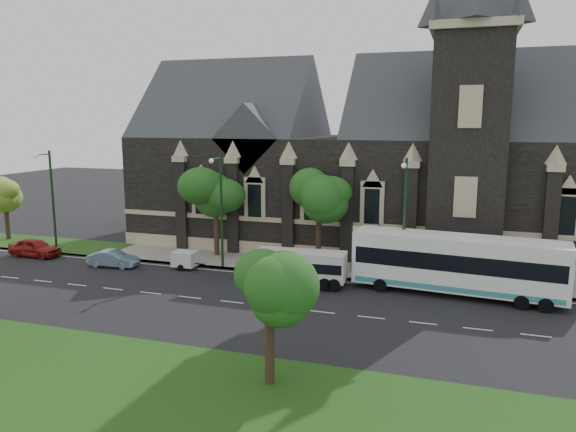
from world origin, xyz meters
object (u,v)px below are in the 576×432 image
at_px(banner_flag_left, 356,243).
at_px(shuttle_bus, 301,265).
at_px(tour_coach, 457,263).
at_px(car_far_red, 35,248).
at_px(sedan, 113,259).
at_px(street_lamp_near, 404,214).
at_px(banner_flag_right, 409,247).
at_px(tree_walk_right, 322,194).
at_px(tree_walk_far, 8,193).
at_px(tree_walk_left, 219,190).
at_px(box_trailer, 185,259).
at_px(tree_park_east, 274,283).
at_px(banner_flag_center, 382,245).
at_px(street_lamp_mid, 220,205).
at_px(street_lamp_far, 51,196).

distance_m(banner_flag_left, shuttle_bus, 5.21).
distance_m(tour_coach, car_far_red, 34.60).
height_order(banner_flag_left, sedan, banner_flag_left).
distance_m(street_lamp_near, banner_flag_right, 3.34).
relative_size(tree_walk_right, tree_walk_far, 1.24).
bearing_deg(banner_flag_right, tree_walk_far, 178.23).
distance_m(banner_flag_left, tour_coach, 7.98).
relative_size(banner_flag_left, tour_coach, 0.29).
xyz_separation_m(tree_walk_left, shuttle_bus, (8.99, -5.78, -4.31)).
relative_size(tree_walk_right, car_far_red, 1.71).
bearing_deg(banner_flag_left, tree_walk_far, 178.03).
height_order(tree_walk_left, box_trailer, tree_walk_left).
distance_m(tree_park_east, shuttle_bus, 14.90).
xyz_separation_m(tree_walk_right, banner_flag_right, (7.08, -1.71, -3.43)).
bearing_deg(banner_flag_left, tree_walk_left, 171.98).
xyz_separation_m(banner_flag_center, tour_coach, (5.40, -2.97, -0.22)).
distance_m(tree_walk_far, banner_flag_left, 34.20).
distance_m(tour_coach, sedan, 26.21).
bearing_deg(tree_park_east, street_lamp_mid, 121.79).
bearing_deg(banner_flag_left, street_lamp_far, -175.85).
xyz_separation_m(tree_walk_left, banner_flag_center, (14.08, -1.70, -3.35)).
height_order(tree_walk_left, banner_flag_center, tree_walk_left).
height_order(tree_park_east, box_trailer, tree_park_east).
relative_size(street_lamp_mid, banner_flag_center, 2.25).
distance_m(box_trailer, sedan, 5.87).
height_order(tour_coach, car_far_red, tour_coach).
relative_size(banner_flag_left, box_trailer, 1.53).
bearing_deg(sedan, banner_flag_left, -82.93).
bearing_deg(tour_coach, tree_park_east, -110.34).
relative_size(banner_flag_center, box_trailer, 1.53).
height_order(street_lamp_mid, banner_flag_left, street_lamp_mid).
relative_size(tree_park_east, street_lamp_far, 0.70).
height_order(street_lamp_far, shuttle_bus, street_lamp_far).
relative_size(shuttle_bus, box_trailer, 2.47).
height_order(banner_flag_left, shuttle_bus, banner_flag_left).
bearing_deg(tour_coach, street_lamp_far, -176.08).
bearing_deg(banner_flag_left, car_far_red, -173.15).
xyz_separation_m(tree_walk_right, box_trailer, (-9.94, -4.52, -5.02)).
bearing_deg(car_far_red, street_lamp_near, -87.47).
distance_m(tree_walk_left, street_lamp_mid, 4.08).
bearing_deg(street_lamp_far, tree_walk_far, 158.50).
bearing_deg(street_lamp_mid, banner_flag_center, 8.82).
relative_size(street_lamp_mid, car_far_red, 1.97).
bearing_deg(tree_park_east, banner_flag_right, 77.35).
height_order(tree_walk_right, street_lamp_far, street_lamp_far).
height_order(banner_flag_left, car_far_red, banner_flag_left).
bearing_deg(shuttle_bus, sedan, 176.06).
xyz_separation_m(banner_flag_left, box_trailer, (-13.02, -2.81, -1.59)).
height_order(tree_walk_far, car_far_red, tree_walk_far).
bearing_deg(tour_coach, tree_walk_right, 161.64).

